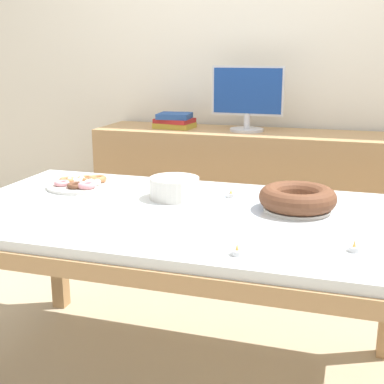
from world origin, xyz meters
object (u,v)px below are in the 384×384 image
cake_chocolate_round (298,199)px  plate_stack (174,188)px  computer_monitor (247,99)px  book_stack (175,121)px  tealight_left_edge (231,195)px  pastry_platter (81,184)px  tealight_centre (354,248)px  tealight_right_edge (237,252)px

cake_chocolate_round → plate_stack: bearing=176.8°
computer_monitor → plate_stack: 1.09m
computer_monitor → book_stack: computer_monitor is taller
book_stack → tealight_left_edge: 1.14m
book_stack → cake_chocolate_round: bearing=-50.9°
book_stack → tealight_left_edge: book_stack is taller
computer_monitor → pastry_platter: size_ratio=1.39×
book_stack → tealight_left_edge: (0.59, -0.96, -0.18)m
tealight_centre → computer_monitor: bearing=113.8°
cake_chocolate_round → tealight_left_edge: bearing=157.8°
plate_stack → tealight_centre: (0.74, -0.42, -0.03)m
plate_stack → computer_monitor: bearing=85.2°
computer_monitor → tealight_centre: 1.64m
cake_chocolate_round → tealight_centre: size_ratio=7.51×
computer_monitor → tealight_left_edge: 1.02m
tealight_left_edge → cake_chocolate_round: bearing=-22.2°
tealight_centre → plate_stack: bearing=150.5°
computer_monitor → tealight_right_edge: 1.67m
pastry_platter → computer_monitor: bearing=60.7°
plate_stack → tealight_right_edge: (0.40, -0.56, -0.03)m
plate_stack → tealight_left_edge: plate_stack is taller
pastry_platter → tealight_left_edge: pastry_platter is taller
pastry_platter → tealight_left_edge: size_ratio=7.64×
book_stack → cake_chocolate_round: size_ratio=0.80×
computer_monitor → tealight_centre: computer_monitor is taller
tealight_left_edge → tealight_right_edge: bearing=-75.1°
computer_monitor → cake_chocolate_round: (0.43, -1.08, -0.28)m
book_stack → pastry_platter: bearing=-96.1°
book_stack → pastry_platter: (-0.11, -1.00, -0.17)m
computer_monitor → plate_stack: (-0.09, -1.05, -0.29)m
book_stack → tealight_centre: size_ratio=6.03×
plate_stack → cake_chocolate_round: bearing=-3.2°
pastry_platter → tealight_centre: (1.21, -0.47, -0.01)m
pastry_platter → cake_chocolate_round: bearing=-4.8°
pastry_platter → tealight_right_edge: (0.87, -0.61, -0.01)m
computer_monitor → cake_chocolate_round: 1.19m
book_stack → tealight_left_edge: bearing=-58.6°
book_stack → tealight_centre: book_stack is taller
cake_chocolate_round → computer_monitor: bearing=111.6°
tealight_right_edge → tealight_centre: (0.34, 0.14, 0.00)m
tealight_right_edge → tealight_centre: 0.37m
pastry_platter → tealight_centre: size_ratio=7.64×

